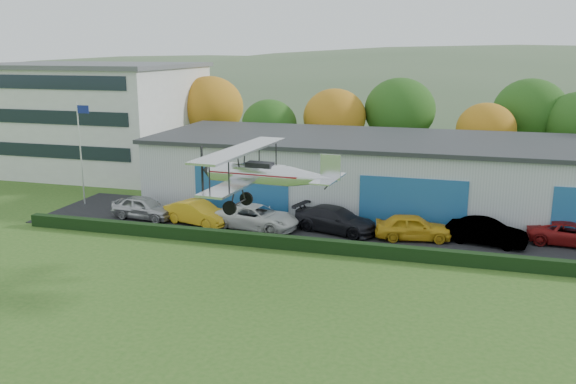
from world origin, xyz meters
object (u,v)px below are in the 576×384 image
(car_1, at_px, (198,213))
(car_3, at_px, (336,220))
(office_block, at_px, (88,116))
(car_6, at_px, (571,233))
(car_5, at_px, (487,232))
(biplane, at_px, (262,172))
(car_0, at_px, (144,207))
(car_2, at_px, (257,217))
(car_4, at_px, (413,227))
(hangar, at_px, (419,174))
(flagpole, at_px, (81,144))

(car_1, height_order, car_3, car_3)
(office_block, height_order, car_6, office_block)
(car_6, bearing_deg, car_5, 109.25)
(biplane, bearing_deg, car_5, 43.07)
(car_0, relative_size, car_3, 0.83)
(car_0, relative_size, car_2, 0.82)
(office_block, xyz_separation_m, car_5, (37.69, -14.69, -4.38))
(office_block, bearing_deg, biplane, -42.30)
(office_block, xyz_separation_m, car_4, (33.25, -14.97, -4.35))
(car_0, relative_size, car_5, 1.00)
(car_4, bearing_deg, biplane, 131.72)
(car_1, relative_size, car_6, 0.96)
(hangar, distance_m, office_block, 33.84)
(car_3, relative_size, car_6, 1.11)
(hangar, xyz_separation_m, car_6, (9.69, -6.28, -1.90))
(car_3, bearing_deg, biplane, -176.76)
(hangar, relative_size, car_4, 8.52)
(hangar, relative_size, biplane, 4.68)
(car_1, relative_size, car_2, 0.85)
(hangar, bearing_deg, office_block, 167.99)
(car_2, bearing_deg, flagpole, 89.26)
(hangar, relative_size, office_block, 1.97)
(car_5, bearing_deg, office_block, 81.47)
(car_6, bearing_deg, car_0, 97.90)
(flagpole, bearing_deg, car_2, -9.52)
(car_2, relative_size, car_4, 1.21)
(hangar, xyz_separation_m, car_0, (-18.49, -8.34, -1.80))
(car_3, bearing_deg, hangar, -16.08)
(car_6, distance_m, biplane, 20.20)
(hangar, bearing_deg, biplane, -112.12)
(car_0, height_order, car_5, car_0)
(flagpole, height_order, car_1, flagpole)
(hangar, xyz_separation_m, car_5, (4.69, -7.67, -1.82))
(car_3, distance_m, car_4, 5.04)
(hangar, height_order, flagpole, flagpole)
(hangar, distance_m, flagpole, 25.68)
(hangar, height_order, car_0, hangar)
(hangar, distance_m, biplane, 18.39)
(office_block, xyz_separation_m, car_0, (14.51, -15.36, -4.36))
(car_1, relative_size, car_5, 1.03)
(flagpole, height_order, biplane, flagpole)
(car_4, bearing_deg, car_1, 83.02)
(car_6, bearing_deg, car_3, 99.18)
(car_4, height_order, car_6, car_4)
(hangar, bearing_deg, flagpole, -166.49)
(car_0, bearing_deg, car_6, -79.08)
(flagpole, distance_m, car_4, 25.52)
(car_1, xyz_separation_m, car_2, (4.21, 0.13, -0.01))
(hangar, xyz_separation_m, flagpole, (-24.88, -5.98, 2.13))
(office_block, distance_m, car_6, 44.93)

